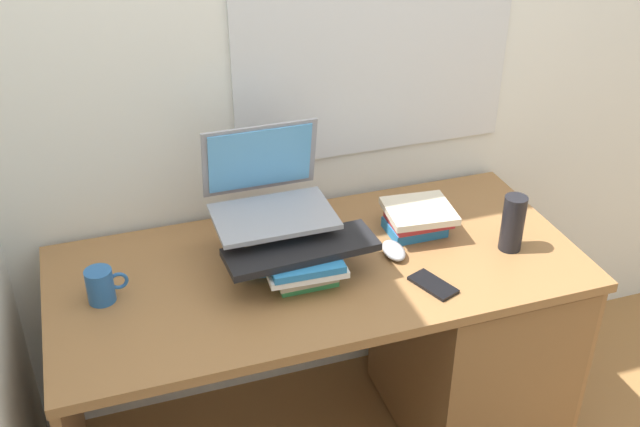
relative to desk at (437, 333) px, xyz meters
The scene contains 11 objects.
wall_back 1.06m from the desk, 132.60° to the left, with size 6.00×0.06×2.60m.
desk is the anchor object (origin of this frame).
book_stack_tall 0.65m from the desk, behind, with size 0.26×0.19×0.15m.
book_stack_keyboard_riser 0.60m from the desk, behind, with size 0.22×0.19×0.09m.
book_stack_side 0.40m from the desk, 116.97° to the left, with size 0.21×0.20×0.09m.
laptop 0.75m from the desk, 164.64° to the left, with size 0.33×0.28×0.23m.
keyboard 0.64m from the desk, behind, with size 0.42×0.14×0.02m, color black.
computer_mouse 0.39m from the desk, behind, with size 0.06×0.10×0.04m, color #A5A8AD.
mug 1.06m from the desk, behind, with size 0.11×0.07×0.10m.
water_bottle 0.46m from the desk, 22.11° to the right, with size 0.07×0.07×0.17m, color black.
cell_phone 0.40m from the desk, 125.90° to the right, with size 0.07×0.14×0.01m, color black.
Camera 1 is at (-0.57, -1.71, 2.00)m, focal length 42.91 mm.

